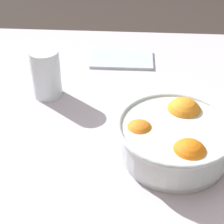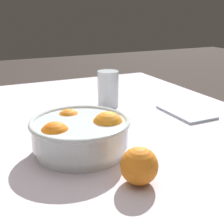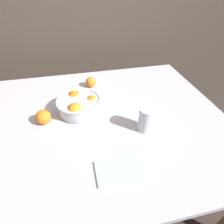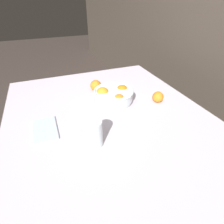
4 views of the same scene
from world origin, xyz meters
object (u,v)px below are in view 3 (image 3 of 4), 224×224
at_px(fruit_bowl, 79,105).
at_px(juice_glass, 146,120).
at_px(orange_loose_near_bowl, 91,82).
at_px(orange_loose_front, 43,117).

bearing_deg(fruit_bowl, juice_glass, -34.63).
distance_m(juice_glass, orange_loose_near_bowl, 0.53).
distance_m(fruit_bowl, juice_glass, 0.39).
xyz_separation_m(fruit_bowl, orange_loose_near_bowl, (0.10, 0.26, -0.01)).
height_order(fruit_bowl, orange_loose_near_bowl, fruit_bowl).
distance_m(juice_glass, orange_loose_front, 0.54).
xyz_separation_m(fruit_bowl, orange_loose_front, (-0.19, -0.06, -0.01)).
bearing_deg(orange_loose_near_bowl, orange_loose_front, -132.11).
bearing_deg(fruit_bowl, orange_loose_front, -163.31).
bearing_deg(juice_glass, fruit_bowl, 145.37).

